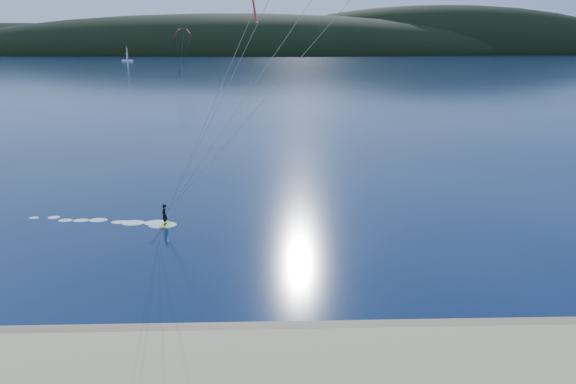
{
  "coord_description": "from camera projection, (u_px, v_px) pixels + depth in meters",
  "views": [
    {
      "loc": [
        2.64,
        -14.16,
        12.19
      ],
      "look_at": [
        3.36,
        10.0,
        5.0
      ],
      "focal_mm": 30.78,
      "sensor_mm": 36.0,
      "label": 1
    }
  ],
  "objects": [
    {
      "name": "kitesurfer_far",
      "position": [
        183.0,
        37.0,
        208.92
      ],
      "size": [
        7.4,
        6.81,
        18.03
      ],
      "color": "#C1EF1C",
      "rests_on": "ground"
    },
    {
      "name": "wet_sand",
      "position": [
        214.0,
        339.0,
        21.26
      ],
      "size": [
        220.0,
        2.5,
        0.1
      ],
      "color": "#866C4E",
      "rests_on": "ground"
    },
    {
      "name": "kitesurfer_near",
      "position": [
        296.0,
        17.0,
        25.53
      ],
      "size": [
        23.71,
        9.17,
        17.66
      ],
      "color": "#C1EF1C",
      "rests_on": "ground"
    },
    {
      "name": "headland",
      "position": [
        271.0,
        54.0,
        731.05
      ],
      "size": [
        1200.0,
        310.0,
        140.0
      ],
      "color": "black",
      "rests_on": "ground"
    },
    {
      "name": "sailboat",
      "position": [
        127.0,
        60.0,
        396.2
      ],
      "size": [
        8.72,
        5.56,
        12.3
      ],
      "color": "white",
      "rests_on": "ground"
    }
  ]
}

